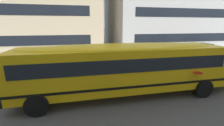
{
  "coord_description": "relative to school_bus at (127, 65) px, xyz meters",
  "views": [
    {
      "loc": [
        0.97,
        -8.81,
        3.57
      ],
      "look_at": [
        2.68,
        -0.84,
        1.53
      ],
      "focal_mm": 24.33,
      "sensor_mm": 36.0,
      "label": 1
    }
  ],
  "objects": [
    {
      "name": "ground_plane",
      "position": [
        -3.3,
        1.69,
        -1.59
      ],
      "size": [
        400.0,
        400.0,
        0.0
      ],
      "primitive_type": "plane",
      "color": "#54514F"
    },
    {
      "name": "sidewalk_far",
      "position": [
        -3.3,
        9.49,
        -1.59
      ],
      "size": [
        120.0,
        3.0,
        0.01
      ],
      "primitive_type": "cube",
      "color": "gray",
      "rests_on": "ground_plane"
    },
    {
      "name": "lane_centreline",
      "position": [
        -3.3,
        1.69,
        -1.59
      ],
      "size": [
        110.0,
        0.16,
        0.01
      ],
      "primitive_type": "cube",
      "color": "silver",
      "rests_on": "ground_plane"
    },
    {
      "name": "school_bus",
      "position": [
        0.0,
        0.0,
        0.0
      ],
      "size": [
        12.0,
        2.83,
        2.68
      ],
      "rotation": [
        0.0,
        0.0,
        0.0
      ],
      "color": "yellow",
      "rests_on": "ground_plane"
    },
    {
      "name": "parked_car_red_mid_block",
      "position": [
        10.41,
        6.85,
        -0.75
      ],
      "size": [
        3.96,
        2.0,
        1.64
      ],
      "rotation": [
        0.0,
        0.0,
        -0.04
      ],
      "color": "maroon",
      "rests_on": "ground_plane"
    }
  ]
}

